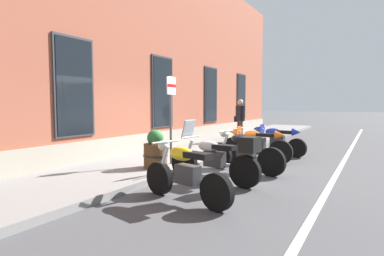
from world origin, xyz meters
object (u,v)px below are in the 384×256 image
at_px(motorcycle_silver_touring, 217,158).
at_px(motorcycle_black_naked, 244,152).
at_px(motorcycle_yellow_naked, 185,173).
at_px(barrel_planter, 155,151).
at_px(motorcycle_blue_sport, 274,138).
at_px(parking_sign, 171,107).
at_px(motorcycle_orange_sport, 253,142).
at_px(pedestrian_dark_jacket, 240,118).

xyz_separation_m(motorcycle_silver_touring, motorcycle_black_naked, (1.32, -0.08, -0.05)).
relative_size(motorcycle_yellow_naked, barrel_planter, 2.11).
relative_size(motorcycle_blue_sport, parking_sign, 0.88).
bearing_deg(parking_sign, motorcycle_orange_sport, -34.49).
height_order(motorcycle_silver_touring, parking_sign, parking_sign).
distance_m(motorcycle_blue_sport, barrel_planter, 4.44).
relative_size(motorcycle_black_naked, motorcycle_orange_sport, 0.99).
distance_m(motorcycle_black_naked, motorcycle_blue_sport, 2.94).
bearing_deg(motorcycle_black_naked, motorcycle_orange_sport, 10.80).
xyz_separation_m(motorcycle_orange_sport, barrel_planter, (-2.68, 1.53, -0.03)).
distance_m(motorcycle_yellow_naked, pedestrian_dark_jacket, 8.00).
bearing_deg(pedestrian_dark_jacket, parking_sign, -176.80).
xyz_separation_m(parking_sign, barrel_planter, (-0.57, 0.08, -1.07)).
bearing_deg(motorcycle_black_naked, barrel_planter, 122.30).
xyz_separation_m(motorcycle_yellow_naked, motorcycle_black_naked, (2.75, -0.01, 0.00)).
xyz_separation_m(pedestrian_dark_jacket, barrel_planter, (-6.10, -0.23, -0.58)).
height_order(pedestrian_dark_jacket, barrel_planter, pedestrian_dark_jacket).
bearing_deg(motorcycle_orange_sport, motorcycle_yellow_naked, -176.24).
xyz_separation_m(motorcycle_yellow_naked, pedestrian_dark_jacket, (7.71, 2.04, 0.62)).
height_order(motorcycle_orange_sport, pedestrian_dark_jacket, pedestrian_dark_jacket).
distance_m(motorcycle_yellow_naked, motorcycle_orange_sport, 4.29).
distance_m(motorcycle_silver_touring, barrel_planter, 1.74).
xyz_separation_m(motorcycle_orange_sport, motorcycle_blue_sport, (1.41, -0.20, -0.00)).
bearing_deg(motorcycle_orange_sport, pedestrian_dark_jacket, 27.20).
bearing_deg(motorcycle_black_naked, motorcycle_silver_touring, 176.34).
relative_size(motorcycle_silver_touring, pedestrian_dark_jacket, 1.27).
distance_m(pedestrian_dark_jacket, parking_sign, 5.56).
relative_size(motorcycle_silver_touring, barrel_planter, 2.39).
bearing_deg(motorcycle_blue_sport, barrel_planter, 157.08).
xyz_separation_m(motorcycle_black_naked, barrel_planter, (-1.15, 1.82, 0.04)).
bearing_deg(motorcycle_blue_sport, motorcycle_black_naked, -178.26).
bearing_deg(motorcycle_blue_sport, motorcycle_yellow_naked, -179.21).
height_order(motorcycle_silver_touring, motorcycle_blue_sport, motorcycle_silver_touring).
height_order(motorcycle_yellow_naked, pedestrian_dark_jacket, pedestrian_dark_jacket).
distance_m(parking_sign, barrel_planter, 1.21).
height_order(motorcycle_orange_sport, motorcycle_blue_sport, motorcycle_orange_sport).
height_order(motorcycle_silver_touring, motorcycle_black_naked, motorcycle_silver_touring).
distance_m(motorcycle_blue_sport, parking_sign, 4.03).
distance_m(motorcycle_black_naked, pedestrian_dark_jacket, 5.40).
xyz_separation_m(motorcycle_yellow_naked, barrel_planter, (1.60, 1.81, 0.04)).
xyz_separation_m(motorcycle_silver_touring, pedestrian_dark_jacket, (6.28, 1.97, 0.57)).
distance_m(motorcycle_silver_touring, motorcycle_black_naked, 1.33).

